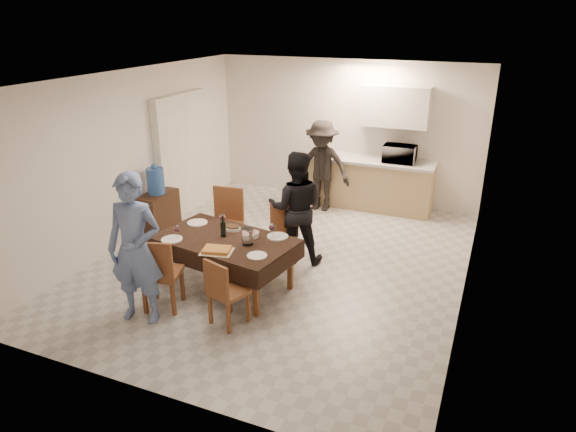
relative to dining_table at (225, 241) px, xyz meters
name	(u,v)px	position (x,y,z in m)	size (l,w,h in m)	color
floor	(282,261)	(0.39, 0.92, -0.65)	(5.00, 6.00, 0.02)	#B9B9B3
ceiling	(282,77)	(0.39, 0.92, 1.95)	(5.00, 6.00, 0.02)	white
wall_back	(346,131)	(0.39, 3.92, 0.65)	(5.00, 0.02, 2.60)	silver
wall_front	(143,272)	(0.39, -2.08, 0.65)	(5.00, 0.02, 2.60)	silver
wall_left	(132,157)	(-2.11, 0.92, 0.65)	(0.02, 6.00, 2.60)	silver
wall_right	(476,200)	(2.89, 0.92, 0.65)	(0.02, 6.00, 2.60)	silver
stub_partition	(182,155)	(-2.03, 2.12, 0.40)	(0.15, 1.40, 2.10)	white
kitchen_base_cabinet	(371,185)	(0.99, 3.60, -0.22)	(2.20, 0.60, 0.86)	tan
kitchen_worktop	(372,161)	(0.99, 3.60, 0.23)	(2.24, 0.64, 0.05)	#B2B3AD
upper_cabinet	(394,106)	(1.29, 3.74, 1.20)	(1.20, 0.34, 0.70)	silver
dining_table	(225,241)	(0.00, 0.00, 0.00)	(1.89, 1.30, 0.68)	black
chair_near_left	(157,267)	(-0.45, -0.84, -0.07)	(0.53, 0.54, 0.51)	brown
chair_near_right	(225,287)	(0.45, -0.83, -0.14)	(0.48, 0.49, 0.45)	brown
chair_far_left	(220,220)	(-0.45, 0.65, -0.03)	(0.51, 0.51, 0.55)	brown
chair_far_right	(278,234)	(0.45, 0.66, -0.10)	(0.46, 0.46, 0.49)	brown
console	(159,213)	(-1.89, 1.14, -0.32)	(0.36, 0.72, 0.67)	#321D10
water_jug	(156,181)	(-1.89, 1.14, 0.23)	(0.28, 0.28, 0.42)	#3567BB
wine_bottle	(223,226)	(-0.05, 0.05, 0.17)	(0.07, 0.07, 0.28)	black
water_pitcher	(248,237)	(0.35, -0.05, 0.14)	(0.14, 0.14, 0.22)	white
savoury_tart	(217,250)	(0.10, -0.38, 0.06)	(0.38, 0.28, 0.05)	#CA8C3B
salad_bowl	(252,235)	(0.30, 0.18, 0.06)	(0.17, 0.17, 0.07)	white
mushroom_dish	(232,229)	(-0.05, 0.28, 0.05)	(0.22, 0.22, 0.04)	white
wine_glass_a	(177,232)	(-0.55, -0.25, 0.13)	(0.09, 0.09, 0.19)	white
wine_glass_b	(272,231)	(0.55, 0.25, 0.13)	(0.09, 0.09, 0.20)	white
wine_glass_c	(223,221)	(-0.20, 0.30, 0.13)	(0.09, 0.09, 0.20)	white
plate_near_left	(172,239)	(-0.60, -0.30, 0.04)	(0.27, 0.27, 0.02)	white
plate_near_right	(257,256)	(0.60, -0.30, 0.04)	(0.24, 0.24, 0.01)	white
plate_far_left	(197,223)	(-0.60, 0.30, 0.04)	(0.28, 0.28, 0.02)	white
plate_far_right	(278,236)	(0.60, 0.30, 0.04)	(0.27, 0.27, 0.02)	white
microwave	(400,154)	(1.47, 3.60, 0.41)	(0.55, 0.37, 0.31)	silver
person_near	(135,249)	(-0.55, -1.05, 0.24)	(0.65, 0.43, 1.78)	#5E77AB
person_far	(296,208)	(0.55, 1.05, 0.16)	(0.79, 0.62, 1.62)	black
person_kitchen	(322,166)	(0.19, 3.15, 0.17)	(1.05, 0.61, 1.63)	black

